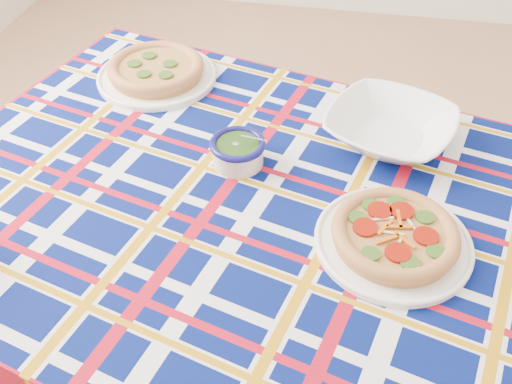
% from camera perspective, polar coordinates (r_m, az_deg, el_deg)
% --- Properties ---
extents(floor, '(4.00, 4.00, 0.00)m').
position_cam_1_polar(floor, '(1.78, 11.85, -11.27)').
color(floor, '#A07152').
rests_on(floor, ground).
extents(dining_table, '(1.63, 1.24, 0.68)m').
position_cam_1_polar(dining_table, '(1.09, 3.80, -4.96)').
color(dining_table, brown).
rests_on(dining_table, floor).
extents(tablecloth, '(1.66, 1.27, 0.10)m').
position_cam_1_polar(tablecloth, '(1.07, 3.85, -4.16)').
color(tablecloth, '#040F50').
rests_on(tablecloth, dining_table).
extents(main_focaccia_plate, '(0.33, 0.33, 0.05)m').
position_cam_1_polar(main_focaccia_plate, '(0.99, 13.72, -4.11)').
color(main_focaccia_plate, '#AF783E').
rests_on(main_focaccia_plate, tablecloth).
extents(pesto_bowl, '(0.14, 0.14, 0.07)m').
position_cam_1_polar(pesto_bowl, '(1.12, -1.83, 4.24)').
color(pesto_bowl, black).
rests_on(pesto_bowl, tablecloth).
extents(serving_bowl, '(0.33, 0.33, 0.06)m').
position_cam_1_polar(serving_bowl, '(1.21, 13.26, 6.25)').
color(serving_bowl, white).
rests_on(serving_bowl, tablecloth).
extents(second_focaccia_plate, '(0.36, 0.36, 0.05)m').
position_cam_1_polar(second_focaccia_plate, '(1.41, -9.96, 12.01)').
color(second_focaccia_plate, '#AF783E').
rests_on(second_focaccia_plate, tablecloth).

